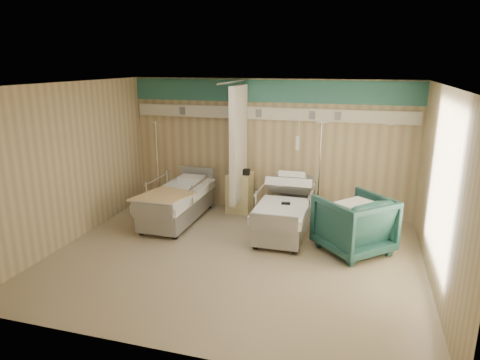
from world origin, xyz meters
name	(u,v)px	position (x,y,z in m)	size (l,w,h in m)	color
ground	(234,257)	(0.00, 0.00, 0.00)	(6.00, 5.00, 0.00)	gray
room_walls	(237,144)	(-0.03, 0.25, 1.86)	(6.04, 5.04, 2.82)	tan
bed_right	(285,216)	(0.60, 1.30, 0.32)	(1.00, 2.16, 0.63)	white
bed_left	(177,206)	(-1.60, 1.30, 0.32)	(1.00, 2.16, 0.63)	white
bedside_cabinet	(240,192)	(-0.55, 2.20, 0.42)	(0.50, 0.48, 0.85)	#D9CA88
visitor_armchair	(354,224)	(1.86, 0.79, 0.49)	(1.05, 1.08, 0.99)	#1C4642
waffle_blanket	(358,195)	(1.90, 0.77, 1.02)	(0.60, 0.53, 0.07)	silver
iv_stand_right	(318,202)	(1.13, 2.03, 0.42)	(0.36, 0.36, 2.03)	silver
iv_stand_left	(159,189)	(-2.37, 2.02, 0.39)	(0.34, 0.34, 1.91)	silver
call_remote	(286,203)	(0.65, 1.09, 0.65)	(0.16, 0.07, 0.04)	black
tan_blanket	(162,196)	(-1.69, 0.84, 0.65)	(0.84, 1.06, 0.04)	tan
toiletry_bag	(244,172)	(-0.42, 2.11, 0.91)	(0.22, 0.14, 0.12)	black
white_cup	(239,169)	(-0.60, 2.34, 0.91)	(0.09, 0.09, 0.12)	white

